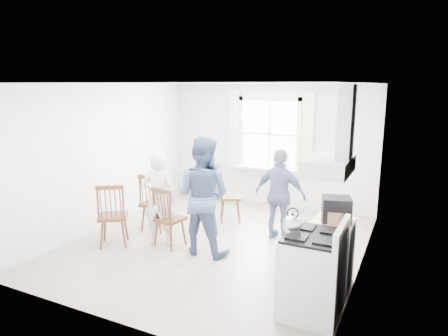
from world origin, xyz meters
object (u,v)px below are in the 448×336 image
at_px(windsor_chair_a, 152,197).
at_px(stereo_stack, 336,209).
at_px(gas_stove, 313,273).
at_px(low_cabinet, 331,254).
at_px(person_left, 159,199).
at_px(person_right, 280,195).
at_px(windsor_chair_b, 165,211).
at_px(windsor_chair_c, 112,209).
at_px(person_mid, 203,196).

bearing_deg(windsor_chair_a, stereo_stack, -10.89).
height_order(gas_stove, stereo_stack, stereo_stack).
distance_m(low_cabinet, windsor_chair_a, 3.33).
distance_m(person_left, person_right, 2.00).
relative_size(stereo_stack, person_right, 0.27).
bearing_deg(windsor_chair_b, windsor_chair_a, 140.81).
height_order(windsor_chair_b, windsor_chair_c, windsor_chair_c).
height_order(stereo_stack, windsor_chair_b, stereo_stack).
distance_m(low_cabinet, person_right, 1.76).
bearing_deg(person_left, person_mid, 166.62).
xyz_separation_m(gas_stove, person_right, (-1.06, 2.01, 0.29)).
xyz_separation_m(stereo_stack, person_left, (-2.84, 0.22, -0.29)).
bearing_deg(windsor_chair_b, person_left, 151.39).
distance_m(stereo_stack, windsor_chair_a, 3.38).
relative_size(gas_stove, person_mid, 0.61).
relative_size(windsor_chair_c, person_mid, 0.58).
xyz_separation_m(windsor_chair_a, person_right, (2.14, 0.67, 0.13)).
bearing_deg(windsor_chair_c, person_right, 34.03).
height_order(low_cabinet, windsor_chair_c, windsor_chair_c).
height_order(gas_stove, windsor_chair_c, gas_stove).
xyz_separation_m(gas_stove, windsor_chair_c, (-3.34, 0.46, 0.16)).
height_order(stereo_stack, person_left, person_left).
bearing_deg(low_cabinet, person_left, 175.53).
height_order(low_cabinet, person_right, person_right).
height_order(low_cabinet, windsor_chair_a, windsor_chair_a).
relative_size(person_mid, person_right, 1.19).
xyz_separation_m(stereo_stack, windsor_chair_a, (-3.29, 0.63, -0.41)).
bearing_deg(windsor_chair_a, gas_stove, -22.65).
bearing_deg(person_right, windsor_chair_c, 38.71).
xyz_separation_m(windsor_chair_a, person_left, (0.45, -0.41, 0.13)).
distance_m(low_cabinet, stereo_stack, 0.61).
bearing_deg(person_mid, person_left, 1.13).
bearing_deg(stereo_stack, low_cabinet, 179.56).
bearing_deg(windsor_chair_c, windsor_chair_a, 80.47).
bearing_deg(stereo_stack, windsor_chair_a, 169.11).
bearing_deg(windsor_chair_a, windsor_chair_c, -99.53).
bearing_deg(gas_stove, windsor_chair_b, 162.13).
distance_m(low_cabinet, windsor_chair_c, 3.42).
distance_m(low_cabinet, person_left, 2.84).
xyz_separation_m(gas_stove, windsor_chair_b, (-2.58, 0.83, 0.12)).
height_order(stereo_stack, person_mid, person_mid).
relative_size(stereo_stack, person_mid, 0.23).
distance_m(gas_stove, person_right, 2.29).
distance_m(gas_stove, windsor_chair_c, 3.38).
relative_size(windsor_chair_a, person_right, 0.68).
bearing_deg(person_right, stereo_stack, 136.20).
bearing_deg(low_cabinet, windsor_chair_a, 169.02).
xyz_separation_m(stereo_stack, person_right, (-1.16, 1.31, -0.28)).
height_order(gas_stove, windsor_chair_a, gas_stove).
distance_m(windsor_chair_b, person_left, 0.24).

